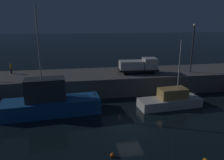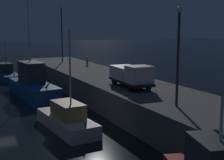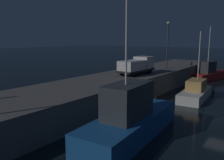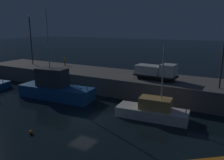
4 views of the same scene
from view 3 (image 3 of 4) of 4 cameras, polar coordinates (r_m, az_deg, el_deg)
ground_plane at (r=24.48m, az=24.96°, el=-8.74°), size 320.00×320.00×0.00m
pier_quay at (r=29.25m, az=0.03°, el=-2.06°), size 58.36×7.93×2.67m
fishing_trawler_red at (r=18.30m, az=4.40°, el=-9.22°), size 11.23×4.24×12.18m
fishing_boat_blue at (r=31.19m, az=19.46°, el=-2.71°), size 8.00×3.23×8.30m
fishing_boat_white at (r=46.32m, az=22.38°, el=1.44°), size 9.79×5.22×9.52m
lamp_post_east at (r=38.50m, az=13.25°, el=9.10°), size 0.44×0.44×7.32m
utility_truck at (r=31.75m, az=6.00°, el=3.53°), size 6.10×2.52×2.30m
bollard_west at (r=44.45m, az=18.59°, el=3.78°), size 0.28×0.28×0.63m
bollard_central at (r=47.13m, az=20.04°, el=3.99°), size 0.28×0.28×0.57m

